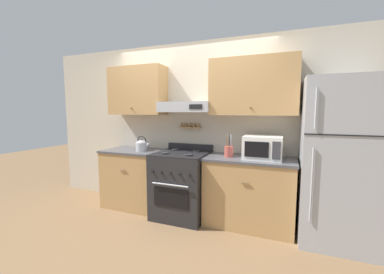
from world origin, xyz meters
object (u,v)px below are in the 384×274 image
at_px(tea_kettle, 142,145).
at_px(microwave, 263,147).
at_px(utensil_crock, 229,151).
at_px(stove_range, 182,184).
at_px(refrigerator, 339,162).

relative_size(tea_kettle, microwave, 0.50).
bearing_deg(microwave, tea_kettle, -179.43).
bearing_deg(utensil_crock, tea_kettle, -180.00).
xyz_separation_m(stove_range, tea_kettle, (-0.69, 0.04, 0.53)).
bearing_deg(microwave, refrigerator, -3.85).
bearing_deg(refrigerator, tea_kettle, 179.16).
bearing_deg(tea_kettle, refrigerator, -0.84).
relative_size(stove_range, microwave, 2.15).
xyz_separation_m(stove_range, refrigerator, (1.94, 0.00, 0.47)).
height_order(stove_range, utensil_crock, utensil_crock).
xyz_separation_m(stove_range, microwave, (1.10, 0.06, 0.59)).
height_order(refrigerator, utensil_crock, refrigerator).
bearing_deg(stove_range, microwave, 3.14).
bearing_deg(refrigerator, stove_range, -179.87).
bearing_deg(utensil_crock, refrigerator, -1.73).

